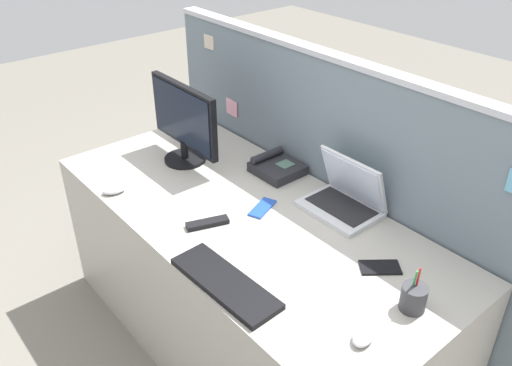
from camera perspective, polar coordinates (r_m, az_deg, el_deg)
ground_plane at (r=2.68m, az=-0.86°, el=-16.46°), size 10.00×10.00×0.00m
desk at (r=2.41m, az=-0.92°, el=-10.47°), size 1.85×0.83×0.75m
cubicle_divider at (r=2.49m, az=7.15°, el=-0.92°), size 2.08×0.08×1.32m
desktop_monitor at (r=2.50m, az=-7.76°, el=6.62°), size 0.48×0.20×0.38m
laptop at (r=2.20m, az=9.56°, el=-1.40°), size 0.31×0.23×0.23m
desk_phone at (r=2.45m, az=2.20°, el=1.73°), size 0.21×0.19×0.08m
keyboard_main at (r=1.83m, az=-3.33°, el=-10.65°), size 0.44×0.16×0.02m
computer_mouse_right_hand at (r=1.68m, az=11.46°, el=-15.74°), size 0.09×0.11×0.03m
computer_mouse_left_hand at (r=2.38m, az=-14.99°, el=-0.70°), size 0.08×0.11×0.03m
pen_cup at (r=1.80m, az=16.52°, el=-11.71°), size 0.08×0.08×0.16m
cell_phone_blue_case at (r=2.20m, az=0.68°, el=-2.69°), size 0.11×0.16×0.01m
cell_phone_black_slab at (r=1.95m, az=13.16°, el=-8.80°), size 0.15×0.16×0.01m
tv_remote at (r=2.11m, az=-5.22°, el=-4.30°), size 0.10×0.17×0.02m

